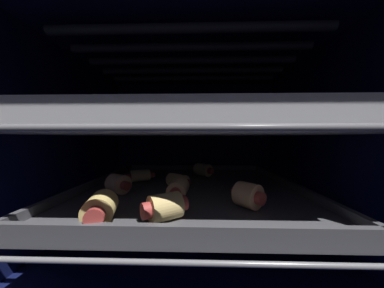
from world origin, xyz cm
name	(u,v)px	position (x,y,z in cm)	size (l,w,h in cm)	color
ground_plane	(191,236)	(0.00, 0.00, -0.60)	(51.69, 50.25, 1.20)	#0C1138
oven_wall_back	(193,141)	(0.00, 24.52, 18.09)	(51.69, 1.20, 36.19)	#0C1138
oven_wall_left	(65,142)	(-25.24, 0.00, 18.09)	(1.20, 47.85, 36.19)	#0C1138
oven_wall_right	(322,143)	(25.24, 0.00, 18.09)	(1.20, 47.85, 36.19)	#0C1138
oven_ceiling	(191,46)	(0.00, 0.00, 36.79)	(51.69, 50.25, 1.20)	#0C1138
heating_element	(191,60)	(0.00, 0.00, 34.01)	(39.43, 22.38, 1.33)	#333338
oven_rack_lower	(191,193)	(0.00, 0.00, 8.09)	(46.88, 46.89, 0.51)	slate
baking_tray_lower	(191,188)	(0.00, 0.00, 9.01)	(38.73, 38.79, 2.38)	#4C4C51
pig_in_blanket_lower_0	(178,181)	(-2.50, -0.89, 10.76)	(5.17, 4.55, 2.56)	#DDBB74
pig_in_blanket_lower_1	(248,195)	(8.21, -10.97, 11.18)	(4.48, 4.57, 3.40)	#EAB07C
pig_in_blanket_lower_2	(165,207)	(-2.49, -15.14, 11.02)	(5.53, 4.55, 3.08)	#E4C276
pig_in_blanket_lower_3	(140,176)	(-11.18, 3.50, 10.76)	(6.10, 4.10, 2.56)	#E0BF7C
pig_in_blanket_lower_4	(118,184)	(-12.38, -4.94, 11.09)	(5.27, 4.48, 3.21)	#E2B185
pig_in_blanket_lower_5	(101,208)	(-9.68, -15.93, 11.12)	(4.20, 6.29, 3.27)	#E8C771
pig_in_blanket_lower_6	(178,189)	(-1.72, -7.33, 10.96)	(3.35, 5.63, 2.96)	#E2B586
pig_in_blanket_lower_7	(203,170)	(2.70, 10.06, 11.00)	(5.38, 5.16, 3.04)	#E3C280
oven_rack_upper	(191,134)	(0.00, 0.00, 19.86)	(47.11, 46.89, 0.74)	slate
baking_tray_upper	(191,128)	(0.00, 0.00, 20.92)	(38.73, 38.79, 2.82)	silver
pig_in_blanket_upper_0	(252,113)	(9.16, -9.29, 22.58)	(3.81, 5.54, 2.68)	#E6C975
pig_in_blanket_upper_1	(194,122)	(0.49, 4.74, 22.60)	(4.91, 4.40, 2.72)	#E7B180
pig_in_blanket_upper_2	(112,108)	(-9.50, -13.18, 22.77)	(5.83, 4.74, 3.07)	#D6C770
pig_in_blanket_upper_3	(197,116)	(1.26, -3.75, 22.85)	(4.86, 5.30, 3.23)	#E6C885
pig_in_blanket_upper_4	(151,120)	(-7.79, 0.15, 22.49)	(4.61, 5.16, 2.51)	#E4B271
pig_in_blanket_upper_5	(239,120)	(9.34, -0.42, 22.51)	(3.64, 5.15, 2.54)	#E8C376
pig_in_blanket_upper_6	(116,117)	(-12.81, -4.55, 22.62)	(4.19, 4.13, 2.76)	#D4C06F
pig_in_blanket_upper_7	(155,123)	(-8.98, 8.57, 22.63)	(5.07, 3.09, 2.79)	#E2C786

